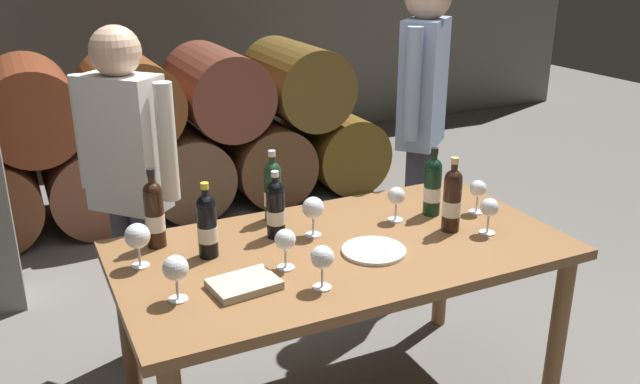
{
  "coord_description": "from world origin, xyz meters",
  "views": [
    {
      "loc": [
        -1.07,
        -2.03,
        1.84
      ],
      "look_at": [
        0.0,
        0.2,
        0.91
      ],
      "focal_mm": 37.21,
      "sensor_mm": 36.0,
      "label": 1
    }
  ],
  "objects_px": {
    "wine_bottle_3": "(276,208)",
    "wine_bottle_0": "(154,213)",
    "wine_glass_7": "(313,209)",
    "tasting_notebook": "(244,284)",
    "wine_glass_4": "(489,209)",
    "wine_glass_6": "(137,237)",
    "dining_table": "(342,267)",
    "wine_bottle_2": "(207,225)",
    "wine_bottle_4": "(452,200)",
    "wine_glass_3": "(478,190)",
    "wine_bottle_5": "(273,190)",
    "taster_seated_left": "(128,174)",
    "wine_bottle_1": "(433,186)",
    "wine_glass_0": "(285,241)",
    "wine_glass_2": "(396,197)",
    "sommelier_presenting": "(422,109)",
    "wine_glass_5": "(322,259)",
    "serving_plate": "(374,251)",
    "wine_glass_1": "(176,269)"
  },
  "relations": [
    {
      "from": "wine_bottle_5",
      "to": "serving_plate",
      "type": "distance_m",
      "value": 0.52
    },
    {
      "from": "wine_glass_7",
      "to": "wine_glass_1",
      "type": "bearing_deg",
      "value": -156.07
    },
    {
      "from": "dining_table",
      "to": "wine_glass_4",
      "type": "relative_size",
      "value": 11.51
    },
    {
      "from": "dining_table",
      "to": "wine_bottle_2",
      "type": "bearing_deg",
      "value": 164.65
    },
    {
      "from": "wine_bottle_3",
      "to": "wine_bottle_2",
      "type": "bearing_deg",
      "value": -169.72
    },
    {
      "from": "wine_glass_6",
      "to": "sommelier_presenting",
      "type": "relative_size",
      "value": 0.1
    },
    {
      "from": "wine_bottle_1",
      "to": "wine_glass_4",
      "type": "relative_size",
      "value": 1.98
    },
    {
      "from": "wine_bottle_3",
      "to": "wine_glass_2",
      "type": "relative_size",
      "value": 1.85
    },
    {
      "from": "wine_bottle_2",
      "to": "tasting_notebook",
      "type": "height_order",
      "value": "wine_bottle_2"
    },
    {
      "from": "tasting_notebook",
      "to": "taster_seated_left",
      "type": "distance_m",
      "value": 0.91
    },
    {
      "from": "wine_bottle_2",
      "to": "wine_glass_4",
      "type": "xyz_separation_m",
      "value": [
        1.06,
        -0.28,
        -0.02
      ]
    },
    {
      "from": "wine_bottle_0",
      "to": "wine_bottle_1",
      "type": "height_order",
      "value": "wine_bottle_0"
    },
    {
      "from": "tasting_notebook",
      "to": "wine_bottle_3",
      "type": "bearing_deg",
      "value": 46.68
    },
    {
      "from": "wine_bottle_5",
      "to": "wine_glass_0",
      "type": "height_order",
      "value": "wine_bottle_5"
    },
    {
      "from": "wine_bottle_2",
      "to": "wine_glass_3",
      "type": "height_order",
      "value": "wine_bottle_2"
    },
    {
      "from": "wine_glass_3",
      "to": "sommelier_presenting",
      "type": "distance_m",
      "value": 0.75
    },
    {
      "from": "wine_glass_3",
      "to": "wine_glass_5",
      "type": "xyz_separation_m",
      "value": [
        -0.88,
        -0.31,
        0.01
      ]
    },
    {
      "from": "wine_glass_7",
      "to": "sommelier_presenting",
      "type": "bearing_deg",
      "value": 34.2
    },
    {
      "from": "wine_glass_3",
      "to": "wine_glass_5",
      "type": "distance_m",
      "value": 0.94
    },
    {
      "from": "wine_bottle_4",
      "to": "wine_glass_2",
      "type": "bearing_deg",
      "value": 128.7
    },
    {
      "from": "dining_table",
      "to": "wine_bottle_0",
      "type": "distance_m",
      "value": 0.74
    },
    {
      "from": "wine_glass_7",
      "to": "taster_seated_left",
      "type": "distance_m",
      "value": 0.83
    },
    {
      "from": "wine_glass_5",
      "to": "wine_glass_7",
      "type": "relative_size",
      "value": 0.96
    },
    {
      "from": "wine_bottle_5",
      "to": "taster_seated_left",
      "type": "relative_size",
      "value": 0.19
    },
    {
      "from": "wine_glass_0",
      "to": "wine_bottle_2",
      "type": "bearing_deg",
      "value": 135.3
    },
    {
      "from": "wine_glass_1",
      "to": "wine_glass_7",
      "type": "xyz_separation_m",
      "value": [
        0.61,
        0.27,
        0.0
      ]
    },
    {
      "from": "wine_glass_1",
      "to": "taster_seated_left",
      "type": "xyz_separation_m",
      "value": [
        0.02,
        0.86,
        0.05
      ]
    },
    {
      "from": "wine_glass_6",
      "to": "serving_plate",
      "type": "distance_m",
      "value": 0.86
    },
    {
      "from": "wine_glass_5",
      "to": "sommelier_presenting",
      "type": "height_order",
      "value": "sommelier_presenting"
    },
    {
      "from": "dining_table",
      "to": "wine_bottle_0",
      "type": "xyz_separation_m",
      "value": [
        -0.64,
        0.3,
        0.22
      ]
    },
    {
      "from": "wine_glass_7",
      "to": "tasting_notebook",
      "type": "bearing_deg",
      "value": -143.64
    },
    {
      "from": "wine_bottle_0",
      "to": "wine_glass_2",
      "type": "relative_size",
      "value": 2.11
    },
    {
      "from": "wine_glass_4",
      "to": "wine_glass_6",
      "type": "xyz_separation_m",
      "value": [
        -1.3,
        0.31,
        0.01
      ]
    },
    {
      "from": "tasting_notebook",
      "to": "wine_bottle_1",
      "type": "bearing_deg",
      "value": 9.6
    },
    {
      "from": "dining_table",
      "to": "wine_bottle_5",
      "type": "bearing_deg",
      "value": 112.28
    },
    {
      "from": "tasting_notebook",
      "to": "sommelier_presenting",
      "type": "relative_size",
      "value": 0.13
    },
    {
      "from": "wine_glass_0",
      "to": "serving_plate",
      "type": "xyz_separation_m",
      "value": [
        0.35,
        -0.02,
        -0.1
      ]
    },
    {
      "from": "taster_seated_left",
      "to": "dining_table",
      "type": "bearing_deg",
      "value": -47.77
    },
    {
      "from": "dining_table",
      "to": "wine_glass_4",
      "type": "bearing_deg",
      "value": -14.53
    },
    {
      "from": "dining_table",
      "to": "wine_glass_5",
      "type": "height_order",
      "value": "wine_glass_5"
    },
    {
      "from": "wine_bottle_4",
      "to": "wine_glass_3",
      "type": "bearing_deg",
      "value": 26.18
    },
    {
      "from": "wine_glass_5",
      "to": "tasting_notebook",
      "type": "bearing_deg",
      "value": 154.32
    },
    {
      "from": "dining_table",
      "to": "wine_glass_0",
      "type": "bearing_deg",
      "value": -163.35
    },
    {
      "from": "wine_glass_7",
      "to": "wine_bottle_2",
      "type": "bearing_deg",
      "value": -179.95
    },
    {
      "from": "wine_bottle_0",
      "to": "wine_bottle_3",
      "type": "height_order",
      "value": "wine_bottle_0"
    },
    {
      "from": "wine_bottle_3",
      "to": "wine_bottle_0",
      "type": "bearing_deg",
      "value": 164.96
    },
    {
      "from": "wine_bottle_0",
      "to": "wine_glass_6",
      "type": "height_order",
      "value": "wine_bottle_0"
    },
    {
      "from": "wine_glass_0",
      "to": "wine_glass_2",
      "type": "bearing_deg",
      "value": 19.29
    },
    {
      "from": "wine_glass_7",
      "to": "tasting_notebook",
      "type": "height_order",
      "value": "wine_glass_7"
    },
    {
      "from": "wine_glass_4",
      "to": "wine_glass_6",
      "type": "distance_m",
      "value": 1.34
    }
  ]
}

